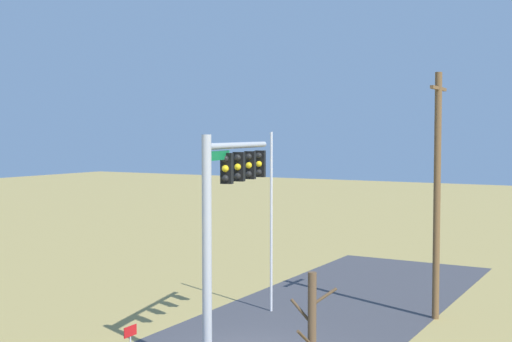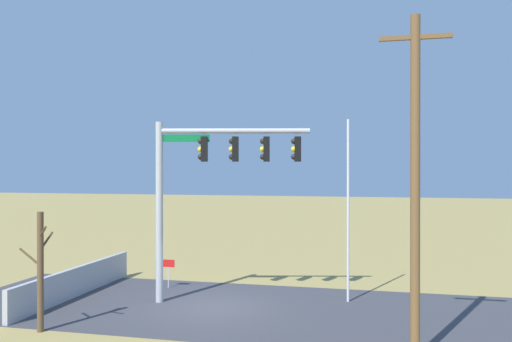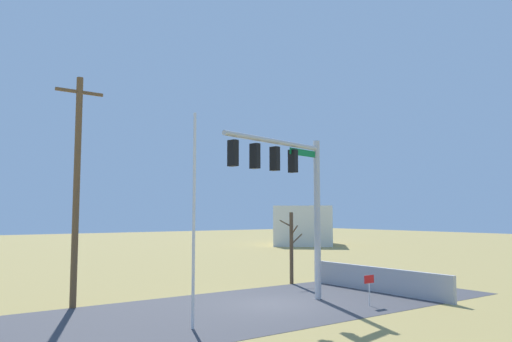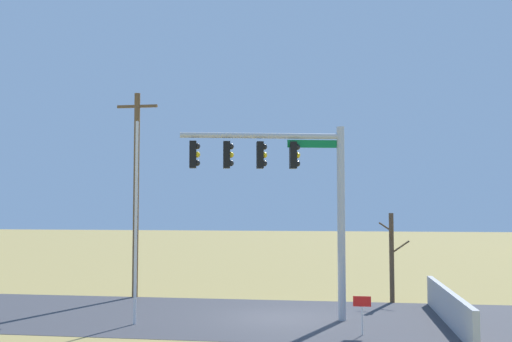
{
  "view_description": "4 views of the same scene",
  "coord_description": "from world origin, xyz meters",
  "px_view_note": "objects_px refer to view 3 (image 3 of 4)",
  "views": [
    {
      "loc": [
        18.45,
        10.69,
        6.92
      ],
      "look_at": [
        -1.19,
        -0.51,
        5.73
      ],
      "focal_mm": 47.79,
      "sensor_mm": 36.0,
      "label": 1
    },
    {
      "loc": [
        -6.07,
        18.83,
        5.13
      ],
      "look_at": [
        -1.34,
        -1.13,
        5.05
      ],
      "focal_mm": 37.26,
      "sensor_mm": 36.0,
      "label": 2
    },
    {
      "loc": [
        -12.55,
        -16.1,
        3.68
      ],
      "look_at": [
        -1.61,
        -0.93,
        5.34
      ],
      "focal_mm": 34.28,
      "sensor_mm": 36.0,
      "label": 3
    },
    {
      "loc": [
        2.18,
        -21.27,
        4.0
      ],
      "look_at": [
        -0.63,
        -1.64,
        5.27
      ],
      "focal_mm": 40.64,
      "sensor_mm": 36.0,
      "label": 4
    }
  ],
  "objects_px": {
    "signal_mast": "(292,183)",
    "flagpole": "(194,219)",
    "distant_building": "(304,225)",
    "utility_pole": "(77,186)",
    "bare_tree": "(292,247)",
    "open_sign": "(369,283)"
  },
  "relations": [
    {
      "from": "flagpole",
      "to": "utility_pole",
      "type": "relative_size",
      "value": 0.76
    },
    {
      "from": "bare_tree",
      "to": "open_sign",
      "type": "distance_m",
      "value": 6.93
    },
    {
      "from": "signal_mast",
      "to": "open_sign",
      "type": "bearing_deg",
      "value": -39.12
    },
    {
      "from": "signal_mast",
      "to": "flagpole",
      "type": "distance_m",
      "value": 5.64
    },
    {
      "from": "signal_mast",
      "to": "flagpole",
      "type": "bearing_deg",
      "value": -166.03
    },
    {
      "from": "distant_building",
      "to": "signal_mast",
      "type": "bearing_deg",
      "value": -178.93
    },
    {
      "from": "bare_tree",
      "to": "distant_building",
      "type": "height_order",
      "value": "distant_building"
    },
    {
      "from": "flagpole",
      "to": "utility_pole",
      "type": "distance_m",
      "value": 6.4
    },
    {
      "from": "open_sign",
      "to": "distant_building",
      "type": "bearing_deg",
      "value": 52.4
    },
    {
      "from": "signal_mast",
      "to": "bare_tree",
      "type": "distance_m",
      "value": 6.85
    },
    {
      "from": "flagpole",
      "to": "distant_building",
      "type": "relative_size",
      "value": 0.81
    },
    {
      "from": "flagpole",
      "to": "distant_building",
      "type": "distance_m",
      "value": 44.35
    },
    {
      "from": "utility_pole",
      "to": "bare_tree",
      "type": "bearing_deg",
      "value": 0.74
    },
    {
      "from": "bare_tree",
      "to": "flagpole",
      "type": "bearing_deg",
      "value": -146.72
    },
    {
      "from": "flagpole",
      "to": "bare_tree",
      "type": "height_order",
      "value": "flagpole"
    },
    {
      "from": "signal_mast",
      "to": "open_sign",
      "type": "xyz_separation_m",
      "value": [
        2.4,
        -1.95,
        -4.07
      ]
    },
    {
      "from": "utility_pole",
      "to": "bare_tree",
      "type": "distance_m",
      "value": 11.7
    },
    {
      "from": "open_sign",
      "to": "utility_pole",
      "type": "bearing_deg",
      "value": 146.36
    },
    {
      "from": "utility_pole",
      "to": "open_sign",
      "type": "xyz_separation_m",
      "value": [
        9.82,
        -6.54,
        -3.89
      ]
    },
    {
      "from": "signal_mast",
      "to": "utility_pole",
      "type": "relative_size",
      "value": 0.75
    },
    {
      "from": "flagpole",
      "to": "distant_building",
      "type": "bearing_deg",
      "value": 44.0
    },
    {
      "from": "flagpole",
      "to": "open_sign",
      "type": "height_order",
      "value": "flagpole"
    }
  ]
}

